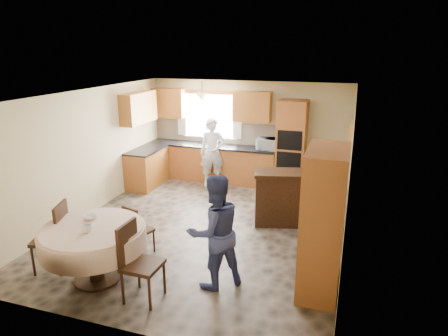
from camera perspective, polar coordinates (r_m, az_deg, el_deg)
The scene contains 36 objects.
floor at distance 7.66m, azimuth -2.64°, elevation -8.44°, with size 5.00×6.00×0.01m, color brown.
ceiling at distance 6.97m, azimuth -2.92°, elevation 10.48°, with size 5.00×6.00×0.01m, color white.
wall_back at distance 9.99m, azimuth 3.38°, elevation 5.19°, with size 5.00×0.02×2.50m, color tan.
wall_front at distance 4.72m, azimuth -16.01°, elevation -9.26°, with size 5.00×0.02×2.50m, color tan.
wall_left at distance 8.41m, azimuth -18.91°, elevation 2.04°, with size 0.02×6.00×2.50m, color tan.
wall_right at distance 6.77m, azimuth 17.42°, elevation -1.32°, with size 0.02×6.00×2.50m, color tan.
window at distance 10.20m, azimuth -2.09°, elevation 7.45°, with size 1.40×0.03×1.10m, color white.
curtain_left at distance 10.43m, azimuth -6.10°, elevation 7.85°, with size 0.22×0.02×1.15m, color white.
curtain_right at distance 9.92m, azimuth 1.91°, elevation 7.47°, with size 0.22×0.02×1.15m, color white.
base_cab_back at distance 10.15m, azimuth -1.77°, elevation 0.69°, with size 3.30×0.60×0.88m, color #B25E2F.
counter_back at distance 10.04m, azimuth -1.80°, elevation 3.21°, with size 3.30×0.64×0.04m, color black.
base_cab_left at distance 9.91m, azimuth -10.92°, elevation -0.02°, with size 0.60×1.20×0.88m, color #B25E2F.
counter_left at distance 9.79m, azimuth -11.07°, elevation 2.55°, with size 0.64×1.20×0.04m, color black.
backsplash at distance 10.24m, azimuth -1.25°, elevation 5.10°, with size 3.30×0.02×0.55m, color beige.
wall_cab_left at distance 10.43m, azimuth -7.88°, elevation 9.24°, with size 0.85×0.33×0.72m, color #BB792E.
wall_cab_right at distance 9.68m, azimuth 4.07°, elevation 8.76°, with size 0.90×0.33×0.72m, color #BB792E.
wall_cab_side at distance 9.66m, azimuth -12.11°, elevation 8.42°, with size 0.33×1.20×0.72m, color #BB792E.
oven_tower at distance 9.51m, azimuth 9.60°, elevation 3.20°, with size 0.66×0.62×2.12m, color #B25E2F.
oven_upper at distance 9.16m, azimuth 9.35°, elevation 3.91°, with size 0.56×0.01×0.45m, color black.
oven_lower at distance 9.29m, azimuth 9.20°, elevation 0.91°, with size 0.56×0.01×0.45m, color black.
pendant at distance 9.68m, azimuth -3.12°, elevation 10.04°, with size 0.36×0.36×0.18m, color beige.
sideboard at distance 7.73m, azimuth 9.34°, elevation -4.46°, with size 1.37×0.57×0.98m, color #37200F.
space_heater at distance 7.83m, azimuth 14.73°, elevation -6.25°, with size 0.40×0.28×0.55m, color black.
cupboard at distance 5.60m, azimuth 13.97°, elevation -7.46°, with size 0.53×1.06×2.03m, color #B25E2F.
dining_table at distance 6.05m, azimuth -18.16°, elevation -9.62°, with size 1.49×1.49×0.85m.
chair_left at distance 6.58m, azimuth -22.99°, elevation -8.63°, with size 0.58×0.58×1.07m.
chair_back at distance 6.68m, azimuth -12.49°, elevation -8.36°, with size 0.47×0.47×0.86m.
chair_right at distance 5.55m, azimuth -12.40°, elevation -12.44°, with size 0.48×0.48×1.08m.
framed_picture at distance 7.81m, azimuth 17.68°, elevation 4.38°, with size 0.06×0.61×0.50m.
microwave at distance 9.57m, azimuth 6.27°, elevation 3.42°, with size 0.51×0.35×0.28m, color silver.
person_sink at distance 9.62m, azimuth -1.64°, elevation 2.20°, with size 0.61×0.40×1.67m, color silver.
person_dining at distance 5.59m, azimuth -1.34°, elevation -9.10°, with size 0.81×0.63×1.66m, color navy.
bowl_sideboard at distance 7.63m, azimuth 6.56°, elevation -0.54°, with size 0.20×0.20×0.05m, color #B2B2B2.
bottle_sideboard at distance 7.48m, azimuth 12.86°, elevation -0.20°, with size 0.12×0.12×0.31m, color silver.
cup_table at distance 5.82m, azimuth -18.98°, elevation -8.19°, with size 0.13×0.13×0.10m, color #B2B2B2.
bowl_table at distance 6.22m, azimuth -18.53°, elevation -6.73°, with size 0.18×0.18×0.06m, color #B2B2B2.
Camera 1 is at (2.49, -6.46, 3.28)m, focal length 32.00 mm.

